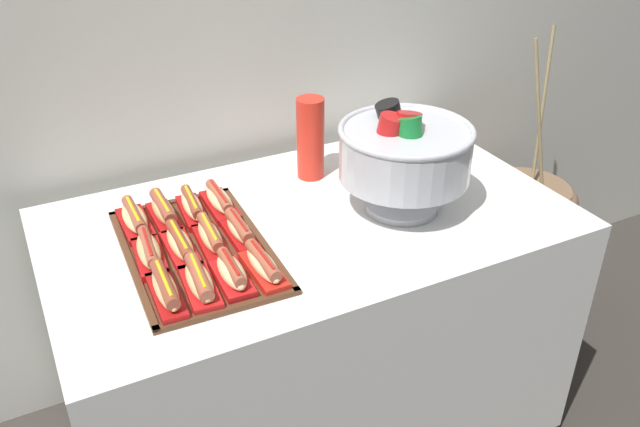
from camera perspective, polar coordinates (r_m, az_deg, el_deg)
name	(u,v)px	position (r m, az deg, el deg)	size (l,w,h in m)	color
ground_plane	(311,423)	(2.28, -0.73, -17.45)	(10.00, 10.00, 0.00)	#38332D
buffet_table	(311,325)	(1.99, -0.81, -9.52)	(1.37, 0.79, 0.78)	white
floor_vase	(515,251)	(2.67, 16.25, -3.12)	(0.46, 0.46, 1.10)	brown
serving_tray	(197,251)	(1.66, -10.47, -3.14)	(0.35, 0.54, 0.01)	#56331E
hot_dog_0	(166,289)	(1.49, -13.02, -6.31)	(0.07, 0.18, 0.06)	#B21414
hot_dog_1	(199,282)	(1.50, -10.24, -5.72)	(0.08, 0.18, 0.06)	red
hot_dog_2	(232,273)	(1.52, -7.52, -5.05)	(0.07, 0.16, 0.06)	red
hot_dog_3	(263,265)	(1.54, -4.86, -4.41)	(0.06, 0.17, 0.06)	red
hot_dog_4	(149,252)	(1.63, -14.37, -3.18)	(0.08, 0.18, 0.06)	#B21414
hot_dog_5	(180,245)	(1.64, -11.82, -2.61)	(0.07, 0.18, 0.06)	red
hot_dog_6	(210,237)	(1.65, -9.32, -1.98)	(0.07, 0.18, 0.06)	#B21414
hot_dog_7	(240,230)	(1.67, -6.86, -1.42)	(0.06, 0.16, 0.06)	#B21414
hot_dog_8	(135,219)	(1.77, -15.51, -0.45)	(0.07, 0.18, 0.06)	#B21414
hot_dog_9	(164,211)	(1.77, -13.17, 0.19)	(0.06, 0.17, 0.06)	#B21414
hot_dog_10	(192,207)	(1.79, -10.84, 0.58)	(0.07, 0.18, 0.06)	#B21414
hot_dog_11	(220,201)	(1.80, -8.55, 1.07)	(0.07, 0.17, 0.06)	#B21414
punch_bowl	(404,152)	(1.75, 7.20, 5.21)	(0.35, 0.35, 0.28)	silver
cup_stack	(310,138)	(1.93, -0.82, 6.43)	(0.08, 0.08, 0.24)	red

